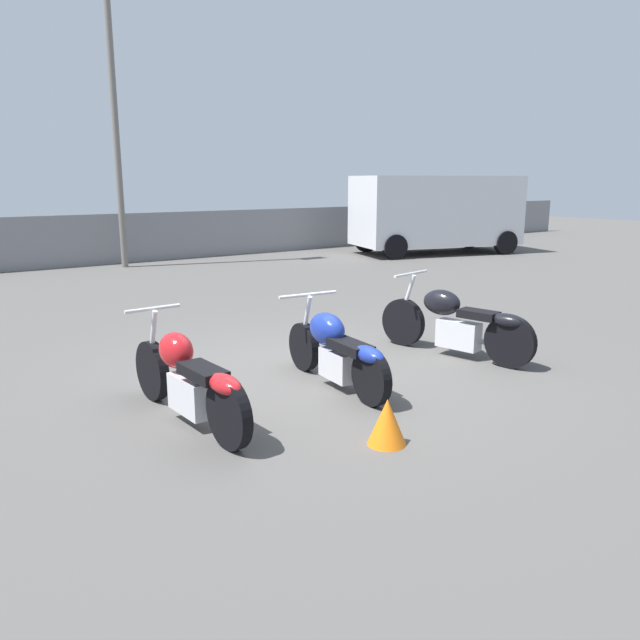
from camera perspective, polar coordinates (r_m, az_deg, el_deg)
name	(u,v)px	position (r m, az deg, el deg)	size (l,w,h in m)	color
ground_plane	(311,372)	(7.24, -0.80, -4.78)	(60.00, 60.00, 0.00)	#514F4C
fence_back	(67,241)	(17.08, -22.11, 6.67)	(40.00, 0.04, 1.31)	gray
light_pole_right	(111,56)	(16.81, -18.60, 21.93)	(0.70, 0.35, 8.70)	slate
motorcycle_slot_0	(189,380)	(5.77, -11.91, -5.37)	(0.56, 2.12, 0.97)	black
motorcycle_slot_1	(336,349)	(6.63, 1.48, -2.69)	(0.73, 1.92, 0.93)	black
motorcycle_slot_2	(456,323)	(7.96, 12.36, -0.26)	(0.77, 2.13, 1.00)	black
parked_van	(436,211)	(19.20, 10.55, 9.78)	(5.22, 3.31, 2.29)	silver
traffic_cone_near	(387,422)	(5.30, 6.15, -9.23)	(0.33, 0.33, 0.40)	orange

